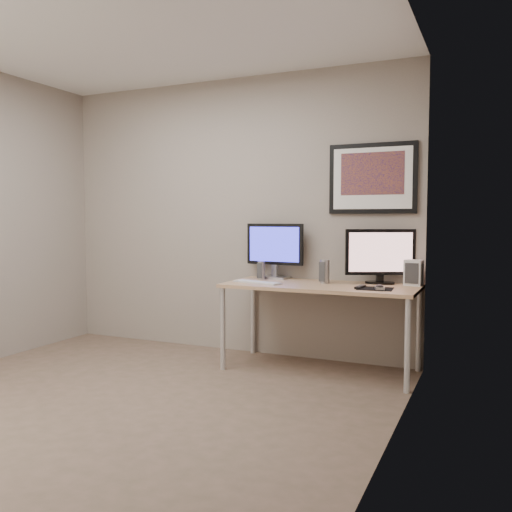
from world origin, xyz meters
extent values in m
plane|color=brown|center=(0.00, 0.00, 0.00)|extent=(3.60, 3.60, 0.00)
plane|color=white|center=(0.00, 0.00, 2.60)|extent=(3.60, 3.60, 0.00)
plane|color=gray|center=(0.00, 1.70, 1.30)|extent=(3.60, 0.00, 3.60)
plane|color=gray|center=(1.80, 0.00, 1.30)|extent=(0.00, 3.40, 3.40)
cube|color=tan|center=(1.00, 1.35, 0.71)|extent=(1.60, 0.70, 0.03)
cylinder|color=silver|center=(0.24, 1.04, 0.35)|extent=(0.04, 0.04, 0.70)
cylinder|color=silver|center=(0.24, 1.66, 0.35)|extent=(0.04, 0.04, 0.70)
cylinder|color=silver|center=(1.76, 1.04, 0.35)|extent=(0.04, 0.04, 0.70)
cylinder|color=silver|center=(1.76, 1.66, 0.35)|extent=(0.04, 0.04, 0.70)
cube|color=black|center=(1.35, 1.68, 1.62)|extent=(0.75, 0.03, 0.60)
cube|color=white|center=(1.35, 1.67, 1.62)|extent=(0.67, 0.00, 0.52)
cube|color=#CA651B|center=(1.35, 1.66, 1.66)|extent=(0.54, 0.00, 0.36)
cube|color=#A5A5A9|center=(0.49, 1.60, 0.74)|extent=(0.27, 0.19, 0.02)
cube|color=#A5A5A9|center=(0.49, 1.60, 0.80)|extent=(0.05, 0.04, 0.11)
cube|color=black|center=(0.49, 1.60, 1.05)|extent=(0.55, 0.07, 0.37)
cube|color=#2526BA|center=(0.49, 1.58, 1.05)|extent=(0.49, 0.04, 0.32)
cube|color=black|center=(1.45, 1.58, 0.74)|extent=(0.28, 0.23, 0.02)
cube|color=black|center=(1.45, 1.58, 0.78)|extent=(0.07, 0.06, 0.06)
cube|color=black|center=(1.45, 1.58, 1.00)|extent=(0.54, 0.28, 0.38)
cube|color=tan|center=(1.45, 1.56, 1.00)|extent=(0.48, 0.23, 0.33)
cylinder|color=#A5A5A9|center=(0.41, 1.47, 0.81)|extent=(0.07, 0.07, 0.17)
cylinder|color=#A5A5A9|center=(1.01, 1.44, 0.83)|extent=(0.10, 0.10, 0.20)
cube|color=silver|center=(0.48, 1.21, 0.74)|extent=(0.46, 0.23, 0.02)
cube|color=black|center=(1.48, 1.24, 0.73)|extent=(0.28, 0.26, 0.00)
ellipsoid|color=black|center=(1.52, 1.21, 0.75)|extent=(0.09, 0.12, 0.04)
cube|color=black|center=(1.36, 1.24, 0.74)|extent=(0.06, 0.17, 0.02)
cube|color=silver|center=(1.72, 1.57, 0.84)|extent=(0.15, 0.12, 0.21)
camera|label=1|loc=(2.33, -2.97, 1.28)|focal=38.00mm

